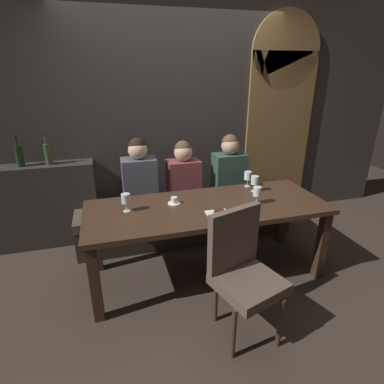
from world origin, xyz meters
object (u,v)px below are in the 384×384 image
(chair_near_side, at_px, (242,267))
(diner_redhead, at_px, (139,177))
(banquette_bench, at_px, (188,221))
(wine_glass_end_left, at_px, (257,192))
(wine_glass_near_left, at_px, (255,181))
(diner_far_end, at_px, (229,170))
(espresso_cup, at_px, (174,201))
(wine_bottle_dark_red, at_px, (19,155))
(diner_bearded, at_px, (183,175))
(dessert_plate, at_px, (219,214))
(wine_bottle_pale_label, at_px, (48,153))
(fork_on_table, at_px, (235,215))
(wine_glass_center_front, at_px, (126,199))
(dining_table, at_px, (207,214))
(wine_glass_end_right, at_px, (248,176))

(chair_near_side, relative_size, diner_redhead, 1.23)
(banquette_bench, relative_size, diner_redhead, 3.13)
(wine_glass_end_left, bearing_deg, diner_redhead, 140.90)
(chair_near_side, distance_m, wine_glass_near_left, 1.10)
(diner_far_end, xyz_separation_m, wine_glass_end_left, (-0.04, -0.78, 0.03))
(chair_near_side, height_order, espresso_cup, chair_near_side)
(banquette_bench, xyz_separation_m, wine_bottle_dark_red, (-1.72, 0.33, 0.84))
(banquette_bench, bearing_deg, diner_bearded, 141.84)
(wine_bottle_dark_red, relative_size, dessert_plate, 1.72)
(diner_bearded, bearing_deg, wine_bottle_pale_label, 168.13)
(diner_redhead, bearing_deg, dessert_plate, -58.93)
(wine_bottle_pale_label, distance_m, fork_on_table, 2.08)
(wine_glass_center_front, bearing_deg, dining_table, -5.59)
(wine_glass_end_right, bearing_deg, dining_table, -148.36)
(wine_glass_end_right, bearing_deg, diner_redhead, 161.69)
(wine_glass_center_front, distance_m, fork_on_table, 0.95)
(chair_near_side, distance_m, wine_glass_end_left, 0.82)
(wine_glass_end_right, bearing_deg, fork_on_table, -123.16)
(wine_glass_end_right, height_order, dessert_plate, wine_glass_end_right)
(chair_near_side, distance_m, wine_glass_end_right, 1.23)
(chair_near_side, height_order, diner_bearded, diner_bearded)
(wine_bottle_pale_label, relative_size, wine_glass_center_front, 1.99)
(dessert_plate, bearing_deg, diner_redhead, 121.07)
(banquette_bench, bearing_deg, diner_far_end, -1.56)
(dining_table, relative_size, diner_redhead, 2.75)
(banquette_bench, relative_size, dessert_plate, 13.16)
(diner_redhead, height_order, wine_glass_end_right, diner_redhead)
(wine_glass_end_right, bearing_deg, wine_glass_end_left, -104.47)
(wine_glass_near_left, distance_m, fork_on_table, 0.62)
(diner_bearded, distance_m, diner_far_end, 0.53)
(banquette_bench, distance_m, dessert_plate, 1.06)
(diner_redhead, xyz_separation_m, wine_glass_end_left, (0.98, -0.79, 0.02))
(dining_table, xyz_separation_m, wine_bottle_pale_label, (-1.44, 1.02, 0.42))
(diner_far_end, relative_size, espresso_cup, 6.50)
(diner_redhead, distance_m, wine_bottle_dark_red, 1.25)
(chair_near_side, bearing_deg, diner_redhead, 111.35)
(wine_glass_center_front, bearing_deg, espresso_cup, 6.14)
(banquette_bench, distance_m, wine_glass_near_left, 0.98)
(wine_bottle_pale_label, distance_m, wine_glass_end_left, 2.20)
(wine_bottle_dark_red, distance_m, wine_glass_near_left, 2.44)
(diner_far_end, xyz_separation_m, wine_glass_center_front, (-1.21, -0.62, 0.03))
(wine_glass_center_front, relative_size, fork_on_table, 0.96)
(banquette_bench, relative_size, wine_bottle_dark_red, 7.67)
(wine_bottle_dark_red, height_order, wine_glass_end_right, wine_bottle_dark_red)
(wine_glass_center_front, bearing_deg, dessert_plate, -21.24)
(diner_far_end, distance_m, wine_glass_end_left, 0.78)
(chair_near_side, distance_m, espresso_cup, 0.92)
(wine_glass_near_left, relative_size, dessert_plate, 0.86)
(wine_bottle_dark_red, xyz_separation_m, dessert_plate, (1.74, -1.25, -0.32))
(diner_redhead, distance_m, diner_far_end, 1.02)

